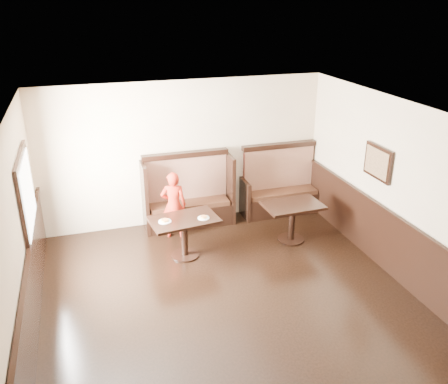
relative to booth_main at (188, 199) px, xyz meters
name	(u,v)px	position (x,y,z in m)	size (l,w,h in m)	color
ground	(244,325)	(0.00, -3.30, -0.53)	(7.00, 7.00, 0.00)	black
room_shell	(217,276)	(-0.30, -3.01, 0.14)	(7.00, 7.00, 7.00)	beige
booth_main	(188,199)	(0.00, 0.00, 0.00)	(1.75, 0.72, 1.45)	black
booth_neighbor	(280,190)	(1.95, 0.00, -0.05)	(1.65, 0.72, 1.45)	black
table_main	(184,227)	(-0.35, -1.22, 0.03)	(1.21, 0.84, 0.72)	black
table_neighbor	(292,213)	(1.66, -1.23, 0.02)	(1.07, 0.73, 0.73)	black
child	(174,205)	(-0.37, -0.45, 0.12)	(0.47, 0.31, 1.29)	#A62011
pizza_plate_left	(165,221)	(-0.68, -1.24, 0.21)	(0.22, 0.22, 0.04)	white
pizza_plate_right	(204,217)	(-0.03, -1.30, 0.21)	(0.20, 0.20, 0.04)	white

